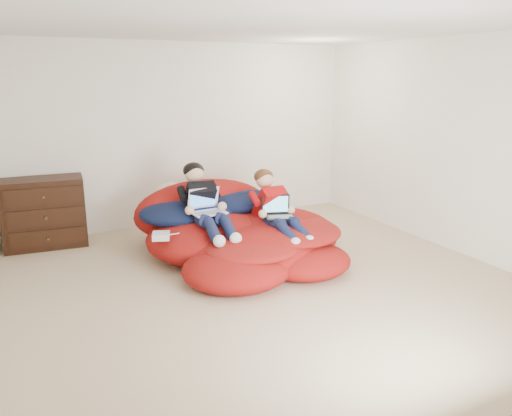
{
  "coord_description": "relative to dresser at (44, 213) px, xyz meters",
  "views": [
    {
      "loc": [
        -2.19,
        -4.18,
        2.05
      ],
      "look_at": [
        0.07,
        0.37,
        0.7
      ],
      "focal_mm": 35.0,
      "sensor_mm": 36.0,
      "label": 1
    }
  ],
  "objects": [
    {
      "name": "laptop_black",
      "position": [
        2.35,
        -1.66,
        0.14
      ],
      "size": [
        0.38,
        0.34,
        0.24
      ],
      "color": "black",
      "rests_on": "younger_boy"
    },
    {
      "name": "older_boy",
      "position": [
        1.61,
        -1.26,
        0.26
      ],
      "size": [
        0.36,
        1.17,
        0.72
      ],
      "color": "black",
      "rests_on": "beanbag_pile"
    },
    {
      "name": "younger_boy",
      "position": [
        2.35,
        -1.58,
        0.19
      ],
      "size": [
        0.33,
        1.07,
        0.69
      ],
      "color": "red",
      "rests_on": "beanbag_pile"
    },
    {
      "name": "cream_pillow",
      "position": [
        1.46,
        -0.48,
        0.19
      ],
      "size": [
        0.43,
        0.27,
        0.27
      ],
      "primitive_type": "ellipsoid",
      "color": "beige",
      "rests_on": "beanbag_pile"
    },
    {
      "name": "laptop_white",
      "position": [
        1.61,
        -1.35,
        0.21
      ],
      "size": [
        0.39,
        0.36,
        0.26
      ],
      "color": "silver",
      "rests_on": "older_boy"
    },
    {
      "name": "power_adapter",
      "position": [
        1.03,
        -1.51,
        -0.01
      ],
      "size": [
        0.23,
        0.23,
        0.07
      ],
      "primitive_type": "cube",
      "rotation": [
        0.0,
        0.0,
        -0.34
      ],
      "color": "silver",
      "rests_on": "beanbag_pile"
    },
    {
      "name": "room_shell",
      "position": [
        1.9,
        -2.25,
        -0.21
      ],
      "size": [
        5.1,
        5.1,
        2.77
      ],
      "color": "#C7B28E",
      "rests_on": "ground"
    },
    {
      "name": "beanbag_pile",
      "position": [
        2.02,
        -1.37,
        -0.17
      ],
      "size": [
        2.3,
        2.35,
        0.87
      ],
      "color": "#B01713",
      "rests_on": "ground"
    },
    {
      "name": "dresser",
      "position": [
        0.0,
        0.0,
        0.0
      ],
      "size": [
        0.99,
        0.58,
        0.86
      ],
      "color": "black",
      "rests_on": "ground"
    }
  ]
}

